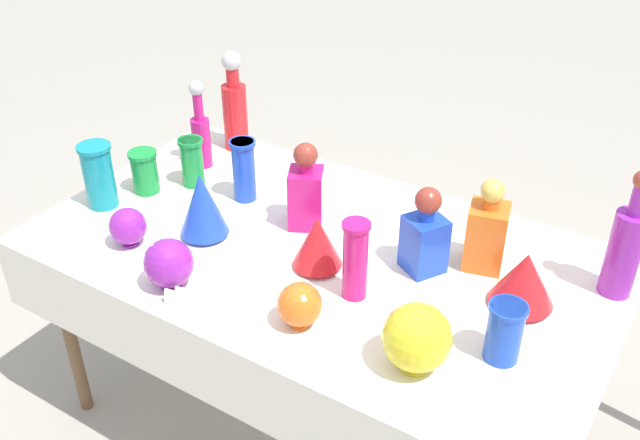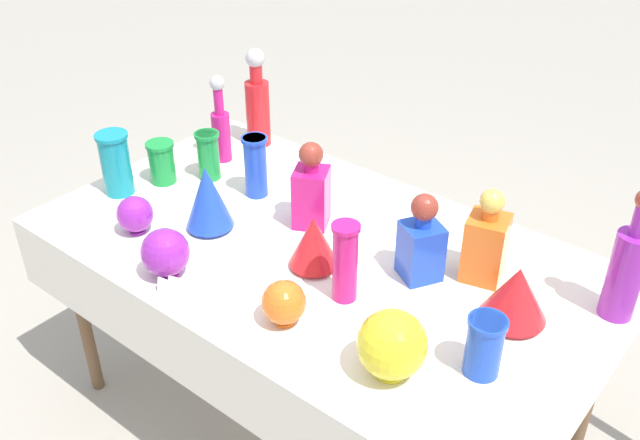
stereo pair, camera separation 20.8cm
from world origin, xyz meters
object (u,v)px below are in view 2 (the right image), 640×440
at_px(fluted_vase_2, 313,241).
at_px(round_bowl_1, 392,345).
at_px(tall_bottle_2, 258,104).
at_px(square_decanter_2, 311,190).
at_px(slender_vase_2, 208,154).
at_px(round_bowl_3, 284,303).
at_px(round_bowl_2, 165,253).
at_px(slender_vase_4, 162,161).
at_px(slender_vase_1, 256,164).
at_px(slender_vase_5, 116,162).
at_px(fluted_vase_1, 208,197).
at_px(round_bowl_0, 135,214).
at_px(square_decanter_1, 486,242).
at_px(tall_bottle_1, 221,126).
at_px(slender_vase_3, 484,344).
at_px(square_decanter_0, 421,242).
at_px(slender_vase_0, 345,260).
at_px(cardboard_box_behind_left, 421,267).
at_px(tall_bottle_0, 627,267).
at_px(fluted_vase_0, 516,293).

height_order(fluted_vase_2, round_bowl_1, round_bowl_1).
distance_m(tall_bottle_2, square_decanter_2, 0.60).
relative_size(slender_vase_2, round_bowl_3, 1.37).
height_order(round_bowl_1, round_bowl_2, round_bowl_1).
bearing_deg(tall_bottle_2, slender_vase_2, -80.97).
bearing_deg(slender_vase_4, slender_vase_1, 23.87).
height_order(slender_vase_5, fluted_vase_1, slender_vase_5).
height_order(slender_vase_4, round_bowl_0, slender_vase_4).
bearing_deg(fluted_vase_1, square_decanter_1, 21.43).
distance_m(tall_bottle_1, fluted_vase_2, 0.74).
bearing_deg(slender_vase_3, square_decanter_0, 144.22).
distance_m(square_decanter_2, slender_vase_4, 0.58).
bearing_deg(slender_vase_0, cardboard_box_behind_left, 107.85).
relative_size(slender_vase_1, round_bowl_2, 1.45).
xyz_separation_m(round_bowl_1, cardboard_box_behind_left, (-0.58, 1.15, -0.70)).
bearing_deg(slender_vase_4, cardboard_box_behind_left, 57.36).
relative_size(square_decanter_2, slender_vase_2, 1.65).
bearing_deg(round_bowl_2, square_decanter_0, 38.63).
bearing_deg(square_decanter_2, round_bowl_1, -34.69).
relative_size(square_decanter_2, round_bowl_2, 1.93).
bearing_deg(tall_bottle_0, round_bowl_1, -121.30).
height_order(square_decanter_2, round_bowl_3, square_decanter_2).
xyz_separation_m(tall_bottle_2, slender_vase_1, (0.26, -0.29, -0.05)).
height_order(tall_bottle_0, fluted_vase_0, tall_bottle_0).
xyz_separation_m(slender_vase_0, slender_vase_4, (-0.88, 0.12, -0.04)).
bearing_deg(round_bowl_2, fluted_vase_1, 108.85).
height_order(slender_vase_3, slender_vase_4, slender_vase_3).
xyz_separation_m(tall_bottle_0, slender_vase_0, (-0.60, -0.39, -0.03)).
xyz_separation_m(tall_bottle_0, round_bowl_0, (-1.29, -0.54, -0.09)).
relative_size(square_decanter_2, slender_vase_5, 1.30).
bearing_deg(round_bowl_1, tall_bottle_2, 146.95).
distance_m(square_decanter_2, fluted_vase_0, 0.70).
bearing_deg(fluted_vase_0, tall_bottle_0, 44.31).
relative_size(slender_vase_3, round_bowl_3, 1.27).
bearing_deg(slender_vase_3, slender_vase_2, 167.92).
bearing_deg(fluted_vase_0, round_bowl_0, -162.43).
xyz_separation_m(tall_bottle_2, square_decanter_0, (0.92, -0.33, -0.05)).
bearing_deg(round_bowl_3, cardboard_box_behind_left, 102.53).
relative_size(square_decanter_1, slender_vase_2, 1.65).
height_order(tall_bottle_1, round_bowl_2, tall_bottle_1).
bearing_deg(tall_bottle_2, round_bowl_2, -64.57).
height_order(fluted_vase_0, cardboard_box_behind_left, fluted_vase_0).
relative_size(square_decanter_2, cardboard_box_behind_left, 0.49).
bearing_deg(square_decanter_1, fluted_vase_0, -37.99).
bearing_deg(round_bowl_2, tall_bottle_0, 30.93).
height_order(slender_vase_0, fluted_vase_2, slender_vase_0).
bearing_deg(fluted_vase_1, round_bowl_2, -71.15).
bearing_deg(round_bowl_0, slender_vase_3, 6.49).
bearing_deg(slender_vase_5, round_bowl_1, -6.44).
bearing_deg(slender_vase_5, tall_bottle_2, 78.65).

